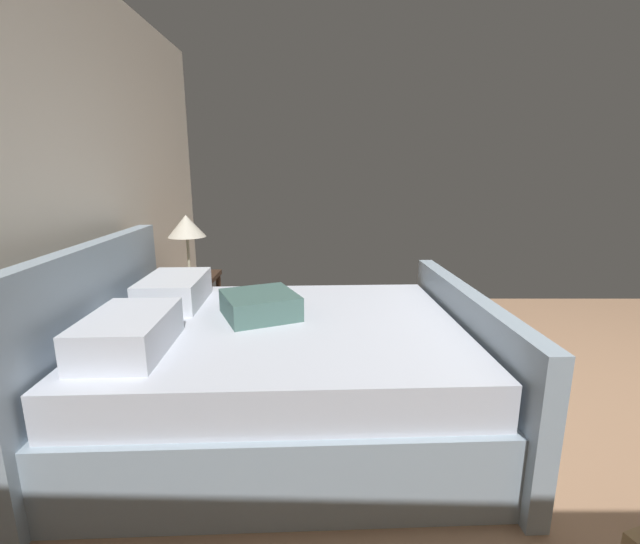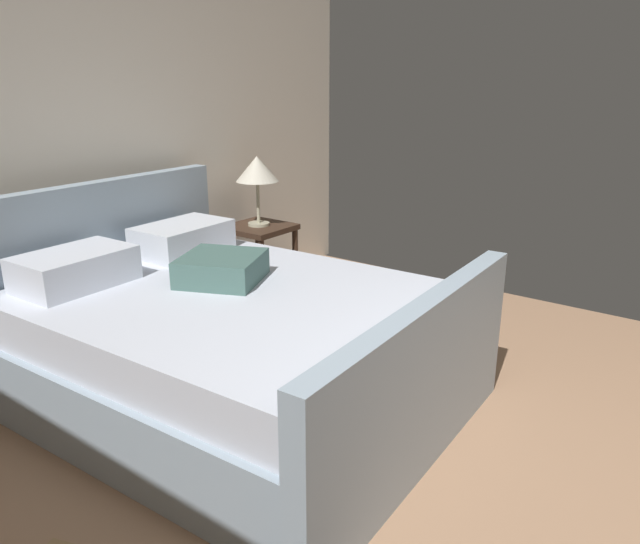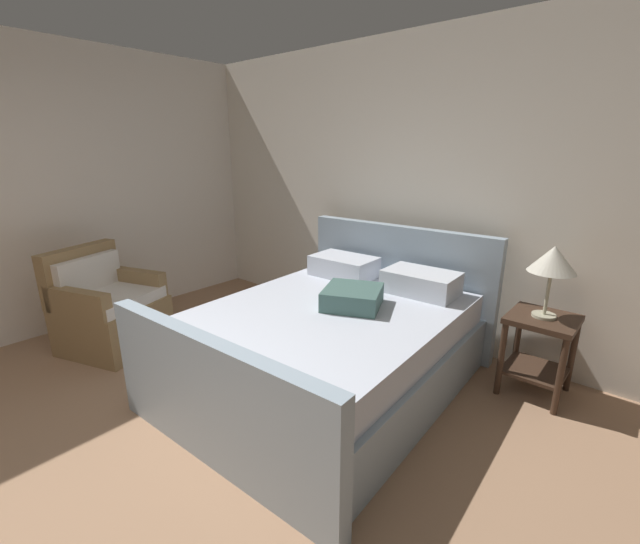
{
  "view_description": "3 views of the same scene",
  "coord_description": "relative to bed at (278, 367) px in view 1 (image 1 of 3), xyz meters",
  "views": [
    {
      "loc": [
        -2.23,
        1.81,
        1.45
      ],
      "look_at": [
        -0.11,
        1.81,
        0.95
      ],
      "focal_mm": 23.92,
      "sensor_mm": 36.0,
      "label": 1
    },
    {
      "loc": [
        -1.94,
        -0.05,
        1.65
      ],
      "look_at": [
        0.36,
        1.67,
        0.71
      ],
      "focal_mm": 33.79,
      "sensor_mm": 36.0,
      "label": 2
    },
    {
      "loc": [
        1.84,
        -0.16,
        1.75
      ],
      "look_at": [
        0.05,
        1.93,
        0.91
      ],
      "focal_mm": 23.39,
      "sensor_mm": 36.0,
      "label": 3
    }
  ],
  "objects": [
    {
      "name": "ground_plane",
      "position": [
        -0.06,
        -2.06,
        -0.35
      ],
      "size": [
        5.16,
        6.53,
        0.02
      ],
      "primitive_type": "cube",
      "color": "#A27A5A"
    },
    {
      "name": "table_lamp_right",
      "position": [
        1.21,
        0.86,
        0.66
      ],
      "size": [
        0.31,
        0.31,
        0.51
      ],
      "color": "#B7B293",
      "rests_on": "nightstand_right"
    },
    {
      "name": "bed",
      "position": [
        0.0,
        0.0,
        0.0
      ],
      "size": [
        1.87,
        2.28,
        1.07
      ],
      "color": "#97AABA",
      "rests_on": "ground"
    },
    {
      "name": "wall_back",
      "position": [
        -0.06,
        1.27,
        1.0
      ],
      "size": [
        5.28,
        0.12,
        2.68
      ],
      "primitive_type": "cube",
      "color": "silver",
      "rests_on": "ground"
    },
    {
      "name": "nightstand_right",
      "position": [
        1.21,
        0.86,
        0.06
      ],
      "size": [
        0.44,
        0.44,
        0.6
      ],
      "color": "#3D291D",
      "rests_on": "ground"
    }
  ]
}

